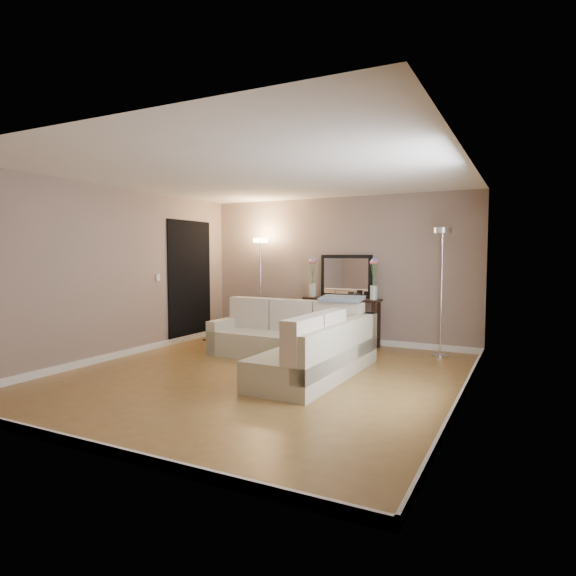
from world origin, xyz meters
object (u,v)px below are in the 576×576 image
at_px(sectional_sofa, 297,343).
at_px(floor_lamp_unlit, 442,266).
at_px(floor_lamp_lit, 261,268).
at_px(console_table, 337,319).

bearing_deg(sectional_sofa, floor_lamp_unlit, 41.14).
xyz_separation_m(sectional_sofa, floor_lamp_unlit, (1.73, 1.51, 1.08)).
bearing_deg(floor_lamp_lit, floor_lamp_unlit, -3.57).
height_order(sectional_sofa, floor_lamp_unlit, floor_lamp_unlit).
bearing_deg(floor_lamp_unlit, sectional_sofa, -138.86).
bearing_deg(floor_lamp_unlit, floor_lamp_lit, 176.43).
bearing_deg(console_table, floor_lamp_unlit, -6.14).
xyz_separation_m(console_table, floor_lamp_lit, (-1.55, 0.02, 0.87)).
xyz_separation_m(console_table, floor_lamp_unlit, (1.78, -0.19, 0.94)).
xyz_separation_m(sectional_sofa, floor_lamp_lit, (-1.59, 1.72, 1.01)).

